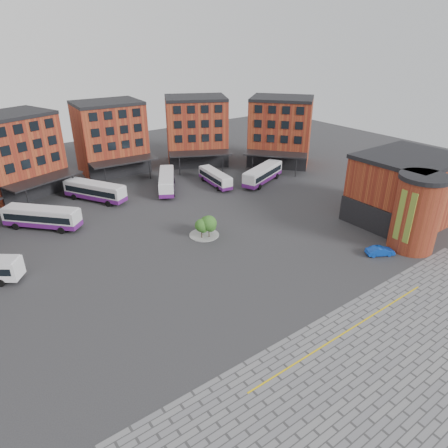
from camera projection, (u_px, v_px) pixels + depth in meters
ground at (245, 276)px, 49.18m from camera, size 160.00×160.00×0.00m
paving_zone at (424, 382)px, 34.26m from camera, size 50.00×22.00×0.02m
yellow_line at (348, 331)px, 40.07m from camera, size 26.00×0.15×0.02m
main_building at (90, 155)px, 71.29m from camera, size 94.14×42.48×14.60m
east_building at (407, 193)px, 59.96m from camera, size 17.40×15.40×10.60m
tree_island at (206, 225)px, 57.79m from camera, size 4.40×4.40×3.44m
bus_b at (42, 217)px, 60.43m from camera, size 10.07×10.44×3.33m
bus_c at (95, 191)px, 70.36m from camera, size 8.24×11.59×3.33m
bus_d at (167, 181)px, 75.12m from camera, size 8.03×11.34×3.25m
bus_e at (215, 178)px, 77.67m from camera, size 3.47×10.13×2.80m
bus_f at (263, 174)px, 78.82m from camera, size 11.98×6.78×3.32m
blue_car at (380, 251)px, 53.46m from camera, size 3.97×2.97×1.25m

